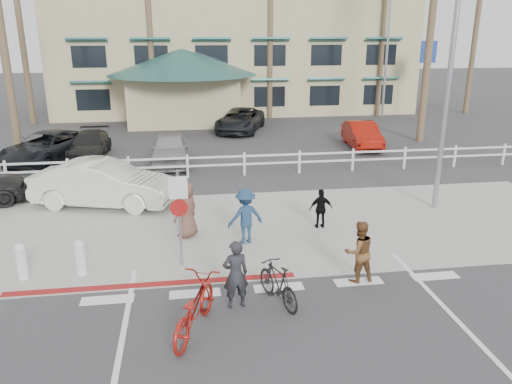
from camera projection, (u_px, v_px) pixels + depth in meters
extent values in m
plane|color=#333335|center=(284.00, 301.00, 11.43)|extent=(140.00, 140.00, 0.00)
cube|color=#333335|center=(304.00, 354.00, 9.54)|extent=(12.00, 16.00, 0.01)
cube|color=gray|center=(255.00, 228.00, 15.66)|extent=(22.00, 7.00, 0.01)
cube|color=#333335|center=(241.00, 190.00, 19.43)|extent=(40.00, 5.00, 0.01)
cube|color=#333335|center=(221.00, 140.00, 28.37)|extent=(50.00, 16.00, 0.01)
cube|color=maroon|center=(153.00, 284.00, 12.14)|extent=(7.00, 0.25, 0.02)
imported|color=maroon|center=(194.00, 308.00, 10.05)|extent=(1.51, 2.30, 1.14)
imported|color=#222328|center=(235.00, 274.00, 10.94)|extent=(0.64, 0.48, 1.60)
imported|color=black|center=(278.00, 284.00, 11.18)|extent=(1.00, 1.70, 0.99)
imported|color=brown|center=(359.00, 252.00, 12.11)|extent=(0.83, 0.69, 1.57)
imported|color=navy|center=(245.00, 216.00, 14.33)|extent=(1.18, 0.85, 1.64)
imported|color=black|center=(321.00, 209.00, 15.49)|extent=(0.74, 0.32, 1.26)
imported|color=brown|center=(186.00, 210.00, 14.75)|extent=(0.98, 0.97, 1.71)
imported|color=beige|center=(103.00, 184.00, 17.42)|extent=(5.16, 2.96, 1.61)
imported|color=black|center=(47.00, 147.00, 23.44)|extent=(4.16, 5.55, 1.40)
imported|color=black|center=(90.00, 145.00, 24.32)|extent=(1.72, 4.20, 1.22)
imported|color=gray|center=(170.00, 149.00, 22.96)|extent=(1.72, 4.25, 1.45)
imported|color=maroon|center=(362.00, 135.00, 26.32)|extent=(1.83, 4.20, 1.34)
imported|color=black|center=(240.00, 120.00, 30.55)|extent=(3.84, 5.50, 1.39)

